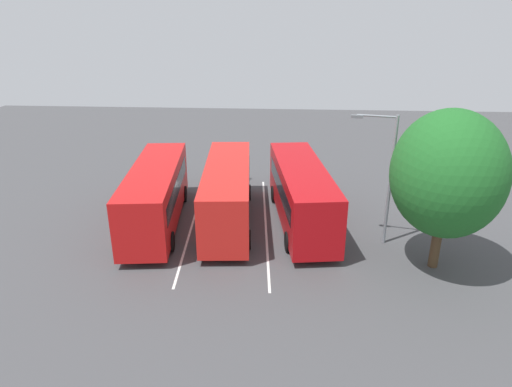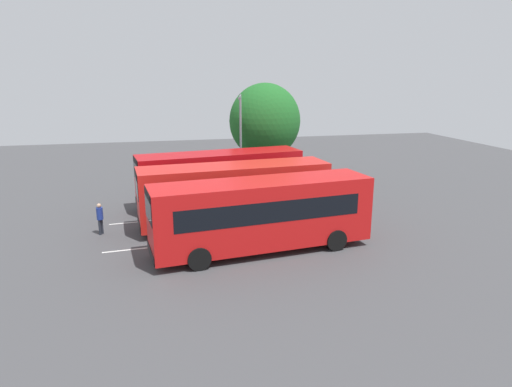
% 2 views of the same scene
% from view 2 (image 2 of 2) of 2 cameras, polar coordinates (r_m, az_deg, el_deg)
% --- Properties ---
extents(ground_plane, '(67.95, 67.95, 0.00)m').
position_cam_2_polar(ground_plane, '(24.68, -2.35, -3.93)').
color(ground_plane, '#424244').
extents(bus_far_left, '(10.36, 3.81, 3.32)m').
position_cam_2_polar(bus_far_left, '(27.95, -4.59, 2.15)').
color(bus_far_left, '#B70C11').
rests_on(bus_far_left, ground).
extents(bus_center_left, '(10.29, 3.21, 3.32)m').
position_cam_2_polar(bus_center_left, '(24.06, -2.75, 0.12)').
color(bus_center_left, red).
rests_on(bus_center_left, ground).
extents(bus_center_right, '(10.34, 3.56, 3.32)m').
position_cam_2_polar(bus_center_right, '(20.49, 0.72, -2.48)').
color(bus_center_right, red).
rests_on(bus_center_right, ground).
extents(pedestrian, '(0.44, 0.44, 1.64)m').
position_cam_2_polar(pedestrian, '(24.21, -19.15, -2.74)').
color(pedestrian, '#232833').
rests_on(pedestrian, ground).
extents(street_lamp, '(0.64, 2.19, 6.63)m').
position_cam_2_polar(street_lamp, '(31.88, -1.97, 7.44)').
color(street_lamp, gray).
rests_on(street_lamp, ground).
extents(depot_tree, '(5.37, 4.83, 7.38)m').
position_cam_2_polar(depot_tree, '(34.30, 1.13, 9.14)').
color(depot_tree, '#4C3823').
rests_on(depot_tree, ground).
extents(lane_stripe_outer_left, '(13.71, 1.13, 0.01)m').
position_cam_2_polar(lane_stripe_outer_left, '(26.62, -3.19, -2.53)').
color(lane_stripe_outer_left, silver).
rests_on(lane_stripe_outer_left, ground).
extents(lane_stripe_inner_left, '(13.71, 1.13, 0.01)m').
position_cam_2_polar(lane_stripe_inner_left, '(22.76, -1.36, -5.55)').
color(lane_stripe_inner_left, silver).
rests_on(lane_stripe_inner_left, ground).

